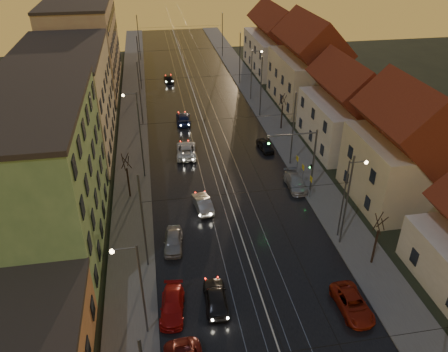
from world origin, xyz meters
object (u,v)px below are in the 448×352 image
street_lamp_3 (253,70)px  parked_right_1 (295,182)px  driving_car_4 (169,79)px  parked_right_2 (265,146)px  traffic_light_mast (305,154)px  driving_car_0 (216,297)px  street_lamp_1 (348,192)px  parked_right_0 (352,304)px  street_lamp_0 (137,282)px  driving_car_1 (203,203)px  street_lamp_2 (136,117)px  driving_car_3 (183,118)px  parked_left_2 (172,306)px  parked_left_3 (173,241)px  driving_car_2 (186,150)px

street_lamp_3 → parked_right_1: (-1.50, -27.08, -4.24)m
driving_car_4 → parked_right_2: (10.30, -28.99, -0.02)m
street_lamp_3 → traffic_light_mast: street_lamp_3 is taller
driving_car_0 → parked_right_2: (10.20, 24.36, -0.12)m
street_lamp_1 → street_lamp_3: size_ratio=1.00×
parked_right_0 → street_lamp_0: bearing=176.6°
driving_car_1 → parked_right_1: bearing=-174.6°
parked_right_1 → driving_car_4: bearing=107.3°
street_lamp_2 → driving_car_3: bearing=53.5°
driving_car_3 → parked_left_2: size_ratio=1.13×
street_lamp_0 → parked_left_2: bearing=35.7°
parked_left_3 → street_lamp_3: bearing=72.6°
driving_car_0 → parked_right_2: 26.41m
parked_left_3 → parked_right_0: 15.93m
street_lamp_2 → driving_car_3: 11.32m
parked_left_3 → driving_car_3: bearing=89.2°
driving_car_1 → parked_left_3: size_ratio=1.05×
parked_right_0 → parked_left_3: bearing=141.3°
street_lamp_1 → street_lamp_2: 27.05m
driving_car_3 → parked_right_0: driving_car_3 is taller
driving_car_3 → parked_left_2: bearing=85.4°
street_lamp_2 → parked_right_1: bearing=-33.6°
street_lamp_2 → parked_right_2: bearing=-6.8°
parked_right_0 → parked_right_2: (0.21, 26.66, -0.01)m
driving_car_1 → parked_left_2: size_ratio=0.98×
street_lamp_1 → traffic_light_mast: (-1.11, 8.00, -0.29)m
driving_car_2 → parked_right_1: (10.99, -9.58, -0.06)m
street_lamp_2 → parked_left_3: bearing=-81.5°
street_lamp_0 → driving_car_2: size_ratio=1.56×
parked_left_2 → driving_car_4: bearing=93.9°
street_lamp_0 → parked_right_0: street_lamp_0 is taller
driving_car_0 → parked_left_3: driving_car_0 is taller
street_lamp_1 → driving_car_2: (-12.50, 18.50, -4.17)m
street_lamp_3 → driving_car_2: size_ratio=1.56×
driving_car_1 → driving_car_3: (0.08, 21.91, 0.01)m
driving_car_0 → parked_right_2: driving_car_0 is taller
driving_car_0 → street_lamp_3: bearing=-104.3°
street_lamp_2 → driving_car_4: bearing=78.8°
parked_right_1 → parked_right_2: parked_right_1 is taller
driving_car_2 → parked_left_2: (-3.51, -24.92, -0.10)m
driving_car_1 → driving_car_2: 11.96m
parked_right_0 → parked_right_1: bearing=84.6°
street_lamp_2 → traffic_light_mast: (17.10, -12.00, -0.29)m
street_lamp_2 → driving_car_2: size_ratio=1.56×
parked_left_2 → street_lamp_1: bearing=29.2°
street_lamp_2 → driving_car_2: (5.71, -1.50, -4.17)m
driving_car_3 → street_lamp_2: bearing=55.6°
driving_car_0 → parked_left_3: (-2.67, 7.36, -0.05)m
driving_car_2 → parked_right_2: driving_car_2 is taller
driving_car_0 → driving_car_3: driving_car_0 is taller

